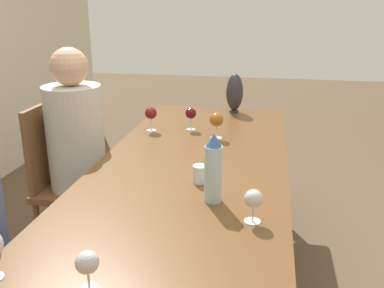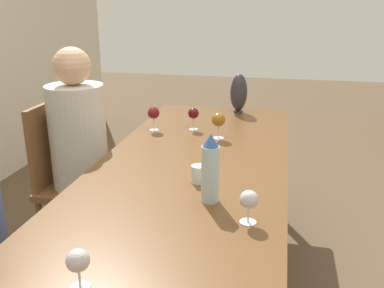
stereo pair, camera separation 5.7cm
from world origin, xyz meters
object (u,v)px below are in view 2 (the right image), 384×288
Objects in this scene: wine_glass_3 at (154,113)px; person_far at (81,149)px; water_bottle at (210,169)px; vase at (239,93)px; water_tumbler at (199,174)px; wine_glass_4 at (78,262)px; wine_glass_1 at (193,114)px; wine_glass_0 at (249,200)px; chair_far at (71,177)px; wine_glass_2 at (218,120)px.

person_far is (-0.28, 0.36, -0.17)m from wine_glass_3.
vase is (1.45, 0.05, 0.01)m from water_bottle.
wine_glass_4 reaches higher than water_tumbler.
vase is (1.27, -0.04, 0.11)m from water_tumbler.
water_tumbler is 0.81m from wine_glass_4.
water_tumbler is at bearing -166.38° from wine_glass_1.
wine_glass_0 is at bearing -172.37° from vase.
person_far is (0.45, 0.79, -0.10)m from water_tumbler.
water_bottle is 1.09m from person_far.
wine_glass_1 is at bearing -60.22° from person_far.
wine_glass_3 is at bearing 30.59° from water_tumbler.
chair_far reaches higher than wine_glass_4.
person_far reaches higher than wine_glass_4.
vase is 0.22× the size of person_far.
vase is 2.28× the size of wine_glass_4.
wine_glass_3 is at bearing -52.41° from person_far.
wine_glass_1 reaches higher than wine_glass_0.
person_far is at bearing 53.60° from wine_glass_0.
wine_glass_4 is (-1.52, -0.25, -0.02)m from wine_glass_3.
wine_glass_1 is 1.13× the size of wine_glass_4.
wine_glass_2 is (-0.63, 0.05, -0.04)m from vase.
water_tumbler is 0.57× the size of wine_glass_1.
vase is 1.19m from person_far.
chair_far is 0.20m from person_far.
chair_far is at bearing 103.10° from wine_glass_2.
water_bottle is 1.03m from wine_glass_3.
water_bottle is at bearing -150.42° from wine_glass_3.
person_far is (-0.20, 0.78, -0.17)m from wine_glass_2.
water_tumbler is 0.65× the size of wine_glass_4.
person_far is at bearing 54.51° from water_bottle.
vase reaches higher than wine_glass_0.
person_far is at bearing 135.03° from vase.
person_far is at bearing 60.44° from water_tumbler.
wine_glass_4 is at bearing -170.78° from wine_glass_3.
wine_glass_4 is at bearing 167.03° from water_tumbler.
water_tumbler is at bearing -178.89° from wine_glass_2.
wine_glass_0 is 1.30m from person_far.
person_far reaches higher than wine_glass_2.
person_far is at bearing 119.78° from wine_glass_1.
water_bottle reaches higher than wine_glass_3.
wine_glass_4 is (-0.62, 0.26, -0.05)m from water_bottle.
vase is 0.63m from wine_glass_2.
wine_glass_4 is (-0.48, 0.43, -0.00)m from wine_glass_0.
vase is at bearing -25.13° from wine_glass_1.
water_bottle is 0.68m from wine_glass_4.
vase is 1.29m from chair_far.
wine_glass_3 is (0.73, 0.43, 0.07)m from water_tumbler.
wine_glass_2 is at bearing 1.11° from water_tumbler.
wine_glass_1 is 0.91× the size of wine_glass_2.
chair_far is 0.75× the size of person_far.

